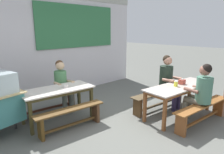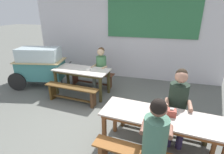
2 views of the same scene
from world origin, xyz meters
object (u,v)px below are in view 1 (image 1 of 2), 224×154
(person_near_front, at_px, (201,90))
(bench_near_back, at_px, (159,97))
(dining_table_far, at_px, (57,92))
(condiment_jar, at_px, (176,84))
(person_right_near_table, at_px, (168,78))
(bench_far_back, at_px, (48,101))
(bench_near_front, at_px, (202,111))
(person_center_facing, at_px, (62,82))
(soup_bowl, at_px, (66,86))
(bench_far_front, at_px, (70,116))
(tissue_box, at_px, (182,82))
(dining_table_near, at_px, (180,89))

(person_near_front, bearing_deg, bench_near_back, 83.19)
(dining_table_far, relative_size, bench_near_back, 0.87)
(person_near_front, height_order, condiment_jar, person_near_front)
(condiment_jar, bearing_deg, person_right_near_table, 47.05)
(bench_far_back, distance_m, bench_near_front, 3.45)
(dining_table_far, distance_m, person_center_facing, 0.59)
(bench_near_back, xyz_separation_m, person_right_near_table, (0.21, -0.08, 0.47))
(person_center_facing, xyz_separation_m, soup_bowl, (-0.18, -0.46, 0.05))
(bench_far_front, bearing_deg, condiment_jar, -28.80)
(bench_far_front, relative_size, soup_bowl, 11.99)
(bench_far_front, distance_m, tissue_box, 2.60)
(person_right_near_table, xyz_separation_m, tissue_box, (-0.13, -0.44, 0.02))
(bench_far_back, xyz_separation_m, person_center_facing, (0.33, -0.11, 0.41))
(bench_near_back, relative_size, condiment_jar, 14.39)
(bench_far_front, bearing_deg, person_center_facing, 66.63)
(person_center_facing, bearing_deg, bench_far_front, -113.37)
(bench_far_front, bearing_deg, dining_table_near, -28.18)
(bench_far_front, height_order, person_near_front, person_near_front)
(person_center_facing, relative_size, tissue_box, 9.17)
(bench_near_back, distance_m, tissue_box, 0.72)
(dining_table_far, relative_size, dining_table_near, 0.81)
(soup_bowl, bearing_deg, condiment_jar, -43.00)
(bench_far_back, relative_size, bench_near_back, 0.80)
(dining_table_far, height_order, person_center_facing, person_center_facing)
(person_near_front, height_order, person_center_facing, person_near_front)
(bench_far_back, xyz_separation_m, condiment_jar, (1.92, -2.22, 0.49))
(bench_near_back, bearing_deg, bench_far_back, 141.00)
(bench_near_front, bearing_deg, person_center_facing, 121.53)
(bench_far_front, relative_size, bench_near_front, 0.83)
(dining_table_far, xyz_separation_m, tissue_box, (2.25, -1.67, 0.13))
(bench_far_back, distance_m, person_center_facing, 0.54)
(dining_table_far, distance_m, person_right_near_table, 2.68)
(dining_table_near, height_order, bench_far_back, dining_table_near)
(tissue_box, bearing_deg, bench_far_front, 154.05)
(dining_table_near, relative_size, tissue_box, 14.27)
(bench_far_back, height_order, person_right_near_table, person_right_near_table)
(person_center_facing, height_order, tissue_box, person_center_facing)
(dining_table_far, xyz_separation_m, bench_near_back, (2.16, -1.15, -0.35))
(person_right_near_table, bearing_deg, tissue_box, -106.21)
(bench_near_front, distance_m, tissue_box, 0.78)
(person_near_front, bearing_deg, dining_table_near, 82.35)
(bench_near_front, distance_m, person_near_front, 0.44)
(bench_far_back, bearing_deg, dining_table_far, -95.29)
(dining_table_far, height_order, bench_far_back, dining_table_far)
(person_center_facing, bearing_deg, person_right_near_table, -40.23)
(bench_near_front, bearing_deg, bench_far_back, 125.29)
(bench_far_front, distance_m, person_right_near_table, 2.56)
(dining_table_near, distance_m, soup_bowl, 2.55)
(dining_table_far, xyz_separation_m, person_right_near_table, (2.37, -1.24, 0.11))
(dining_table_near, height_order, tissue_box, tissue_box)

